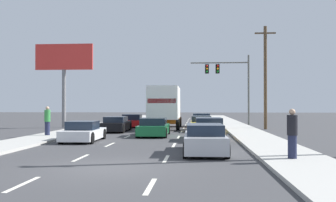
{
  "coord_description": "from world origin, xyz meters",
  "views": [
    {
      "loc": [
        2.9,
        -12.44,
        2.1
      ],
      "look_at": [
        0.78,
        15.21,
        2.4
      ],
      "focal_mm": 40.41,
      "sensor_mm": 36.0,
      "label": 1
    }
  ],
  "objects": [
    {
      "name": "car_silver",
      "position": [
        3.24,
        4.15,
        0.6
      ],
      "size": [
        1.89,
        4.68,
        1.28
      ],
      "color": "#B7BABF",
      "rests_on": "ground_plane"
    },
    {
      "name": "traffic_signal_mast",
      "position": [
        5.87,
        27.61,
        5.26
      ],
      "size": [
        6.17,
        0.69,
        7.36
      ],
      "color": "#595B56",
      "rests_on": "ground_plane"
    },
    {
      "name": "pedestrian_mid_block",
      "position": [
        -6.83,
        11.49,
        1.08
      ],
      "size": [
        0.38,
        0.38,
        1.88
      ],
      "color": "#1E233F",
      "rests_on": "sidewalk_left"
    },
    {
      "name": "car_tan",
      "position": [
        3.59,
        10.45,
        0.61
      ],
      "size": [
        1.91,
        4.62,
        1.35
      ],
      "color": "tan",
      "rests_on": "ground_plane"
    },
    {
      "name": "ground_plane",
      "position": [
        0.0,
        25.0,
        0.0
      ],
      "size": [
        140.0,
        140.0,
        0.0
      ],
      "primitive_type": "plane",
      "color": "#3D3D3F"
    },
    {
      "name": "box_truck",
      "position": [
        0.1,
        20.84,
        2.09
      ],
      "size": [
        2.77,
        8.3,
        3.64
      ],
      "color": "white",
      "rests_on": "ground_plane"
    },
    {
      "name": "sidewalk_left",
      "position": [
        -6.59,
        20.0,
        0.07
      ],
      "size": [
        2.68,
        80.0,
        0.14
      ],
      "primitive_type": "cube",
      "color": "#B2AFA8",
      "rests_on": "ground_plane"
    },
    {
      "name": "car_gray",
      "position": [
        3.32,
        24.36,
        0.61
      ],
      "size": [
        1.92,
        4.32,
        1.3
      ],
      "color": "slate",
      "rests_on": "ground_plane"
    },
    {
      "name": "car_red",
      "position": [
        -3.26,
        23.26,
        0.55
      ],
      "size": [
        2.11,
        4.54,
        1.23
      ],
      "color": "red",
      "rests_on": "ground_plane"
    },
    {
      "name": "sidewalk_right",
      "position": [
        6.59,
        20.0,
        0.07
      ],
      "size": [
        2.68,
        80.0,
        0.14
      ],
      "primitive_type": "cube",
      "color": "#B2AFA8",
      "rests_on": "ground_plane"
    },
    {
      "name": "pedestrian_near_corner",
      "position": [
        6.39,
        1.74,
        1.05
      ],
      "size": [
        0.38,
        0.38,
        1.82
      ],
      "color": "#1E233F",
      "rests_on": "sidewalk_right"
    },
    {
      "name": "car_black",
      "position": [
        -3.46,
        16.95,
        0.56
      ],
      "size": [
        1.92,
        4.56,
        1.19
      ],
      "color": "black",
      "rests_on": "ground_plane"
    },
    {
      "name": "utility_pole_mid",
      "position": [
        8.83,
        20.86,
        4.62
      ],
      "size": [
        1.8,
        0.28,
        8.96
      ],
      "color": "brown",
      "rests_on": "ground_plane"
    },
    {
      "name": "car_white",
      "position": [
        -3.64,
        8.92,
        0.53
      ],
      "size": [
        1.96,
        4.07,
        1.18
      ],
      "color": "white",
      "rests_on": "ground_plane"
    },
    {
      "name": "car_yellow",
      "position": [
        3.25,
        18.2,
        0.56
      ],
      "size": [
        1.85,
        4.69,
        1.22
      ],
      "color": "yellow",
      "rests_on": "ground_plane"
    },
    {
      "name": "car_green",
      "position": [
        -0.02,
        13.0,
        0.57
      ],
      "size": [
        2.04,
        4.46,
        1.23
      ],
      "color": "#196B38",
      "rests_on": "ground_plane"
    },
    {
      "name": "lane_markings",
      "position": [
        0.0,
        19.75,
        0.0
      ],
      "size": [
        3.54,
        57.0,
        0.01
      ],
      "color": "silver",
      "rests_on": "ground_plane"
    },
    {
      "name": "roadside_billboard",
      "position": [
        -9.44,
        21.78,
        5.77
      ],
      "size": [
        5.43,
        0.36,
        7.79
      ],
      "color": "slate",
      "rests_on": "ground_plane"
    }
  ]
}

